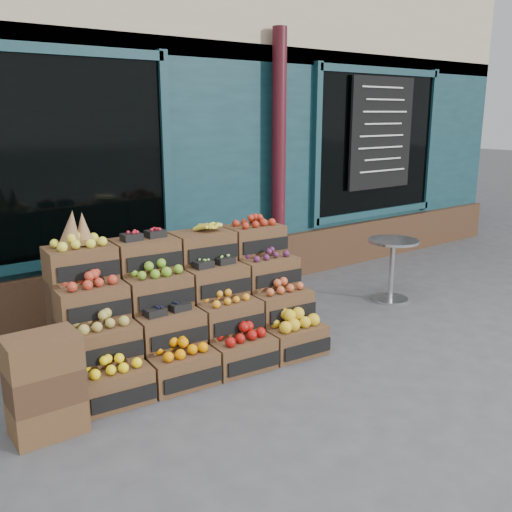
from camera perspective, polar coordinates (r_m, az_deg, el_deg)
ground at (r=5.41m, az=6.31°, el=-9.89°), size 60.00×60.00×0.00m
shop_facade at (r=9.31m, az=-16.32°, el=14.84°), size 12.00×6.24×4.80m
crate_display at (r=5.24m, az=-6.95°, el=-5.57°), size 2.37×1.31×1.43m
spare_crates at (r=4.30m, az=-20.37°, el=-12.03°), size 0.49×0.35×0.73m
bistro_table at (r=6.95m, az=13.44°, el=-0.67°), size 0.59×0.59×0.75m
shopkeeper at (r=6.86m, az=-20.21°, el=3.51°), size 0.83×0.62×2.07m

